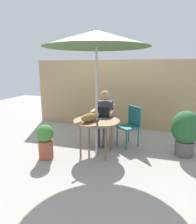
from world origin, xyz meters
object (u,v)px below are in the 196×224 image
laptop (102,115)px  patio_table (97,123)px  patio_umbrella (96,39)px  cat (90,117)px  chair_occupied (106,120)px  chair_empty (131,123)px  potted_plant_near_fence (45,140)px  person_seated (104,114)px  potted_plant_by_chair (186,131)px

laptop → patio_table: bearing=-102.3°
patio_table → patio_umbrella: 1.63m
laptop → cat: bearing=-113.8°
patio_table → chair_occupied: 0.75m
chair_empty → potted_plant_near_fence: 1.91m
person_seated → potted_plant_by_chair: bearing=-4.8°
laptop → chair_occupied: bearing=95.3°
patio_table → potted_plant_by_chair: size_ratio=1.00×
potted_plant_near_fence → potted_plant_by_chair: potted_plant_by_chair is taller
chair_occupied → cat: 0.90m
potted_plant_by_chair → patio_umbrella: bearing=-166.0°
patio_table → potted_plant_near_fence: size_ratio=1.36×
cat → potted_plant_near_fence: (-0.79, -0.38, -0.43)m
patio_table → patio_umbrella: patio_umbrella is taller
person_seated → potted_plant_by_chair: size_ratio=1.33×
patio_table → laptop: (0.05, 0.22, 0.13)m
patio_table → potted_plant_near_fence: bearing=-150.9°
patio_umbrella → laptop: size_ratio=7.62×
patio_umbrella → person_seated: 1.67m
person_seated → potted_plant_by_chair: (1.74, -0.15, -0.18)m
person_seated → laptop: (0.05, -0.36, 0.08)m
patio_umbrella → patio_table: bearing=0.0°
laptop → potted_plant_by_chair: potted_plant_by_chair is taller
patio_umbrella → cat: (-0.10, -0.12, -1.48)m
patio_umbrella → person_seated: (0.00, 0.58, -1.57)m
laptop → chair_empty: bearing=38.0°
patio_umbrella → potted_plant_by_chair: bearing=14.0°
patio_table → potted_plant_by_chair: 1.80m
chair_empty → potted_plant_near_fence: size_ratio=1.32×
patio_table → cat: 0.22m
patio_umbrella → person_seated: bearing=90.0°
patio_umbrella → chair_empty: bearing=47.2°
cat → potted_plant_by_chair: bearing=16.7°
potted_plant_by_chair → potted_plant_near_fence: bearing=-160.5°
patio_table → potted_plant_by_chair: potted_plant_by_chair is taller
chair_empty → person_seated: (-0.61, -0.08, 0.17)m
patio_table → chair_empty: (0.61, 0.66, -0.11)m
chair_empty → potted_plant_near_fence: bearing=-142.4°
laptop → potted_plant_by_chair: bearing=7.2°
patio_umbrella → chair_empty: (0.61, 0.66, -1.74)m
laptop → patio_umbrella: bearing=-102.3°
chair_occupied → potted_plant_near_fence: 1.53m
person_seated → cat: size_ratio=2.08×
patio_umbrella → chair_empty: 1.96m
chair_empty → laptop: laptop is taller
chair_occupied → patio_table: bearing=-90.0°
person_seated → laptop: bearing=-82.4°
chair_empty → potted_plant_by_chair: (1.13, -0.23, -0.01)m
patio_table → potted_plant_near_fence: patio_table is taller
chair_empty → chair_occupied: bearing=172.9°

